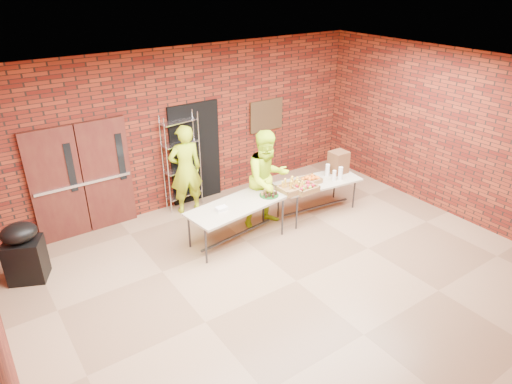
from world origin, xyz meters
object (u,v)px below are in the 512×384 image
Objects in this scene: table_left at (237,208)px; coffee_dispenser at (338,162)px; table_right at (318,184)px; volunteer_woman at (186,170)px; covered_grill at (24,252)px; volunteer_man at (267,179)px; wire_rack at (182,162)px.

table_left is 2.53m from coffee_dispenser.
table_left is 4.16× the size of coffee_dispenser.
table_right is 0.98× the size of volunteer_woman.
volunteer_man reaches higher than covered_grill.
covered_grill is 0.55× the size of volunteer_woman.
coffee_dispenser is 1.70m from volunteer_man.
covered_grill is at bearing 171.55° from coffee_dispenser.
volunteer_man reaches higher than volunteer_woman.
coffee_dispenser is at bearing 159.31° from volunteer_woman.
volunteer_woman reaches higher than covered_grill.
coffee_dispenser is at bearing 15.09° from table_right.
volunteer_man is at bearing 175.78° from table_right.
volunteer_woman is at bearing -106.54° from wire_rack.
table_left is at bearing -163.28° from volunteer_man.
volunteer_woman is (-2.72, 1.47, -0.02)m from coffee_dispenser.
table_left is 0.89m from volunteer_man.
coffee_dispenser is 3.09m from volunteer_woman.
table_right is at bearing -8.72° from volunteer_man.
volunteer_woman reaches higher than coffee_dispenser.
table_right is at bearing -171.97° from coffee_dispenser.
wire_rack is 1.80m from table_left.
volunteer_man reaches higher than coffee_dispenser.
wire_rack is at bearing 87.80° from table_left.
wire_rack reaches higher than volunteer_woman.
covered_grill reaches higher than table_right.
volunteer_woman is 0.97× the size of volunteer_man.
table_left is 1.89× the size of covered_grill.
table_right is 5.34m from covered_grill.
volunteer_woman is at bearing 35.67° from covered_grill.
covered_grill reaches higher than table_left.
covered_grill is 4.25m from volunteer_man.
table_left is 1.00× the size of volunteer_man.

